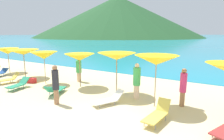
{
  "coord_description": "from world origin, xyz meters",
  "views": [
    {
      "loc": [
        3.84,
        -4.86,
        3.34
      ],
      "look_at": [
        -1.95,
        4.47,
        1.2
      ],
      "focal_mm": 30.46,
      "sensor_mm": 36.0,
      "label": 1
    }
  ],
  "objects": [
    {
      "name": "cooler_box",
      "position": [
        -7.42,
        2.9,
        0.17
      ],
      "size": [
        0.59,
        0.5,
        0.34
      ],
      "primitive_type": "cube",
      "rotation": [
        0.0,
        0.0,
        0.31
      ],
      "color": "red",
      "rests_on": "ground_plane"
    },
    {
      "name": "lounge_chair_2",
      "position": [
        -4.17,
        2.08,
        0.28
      ],
      "size": [
        1.16,
        1.67,
        0.63
      ],
      "rotation": [
        0.0,
        0.0,
        3.54
      ],
      "color": "#268C66",
      "rests_on": "ground_plane"
    },
    {
      "name": "lounge_chair_8",
      "position": [
        1.74,
        1.8,
        0.33
      ],
      "size": [
        0.67,
        1.59,
        0.77
      ],
      "rotation": [
        0.0,
        0.0,
        -0.1
      ],
      "color": "#D8BF4C",
      "rests_on": "ground_plane"
    },
    {
      "name": "umbrella_2",
      "position": [
        -6.45,
        3.27,
        1.91
      ],
      "size": [
        1.83,
        1.83,
        2.15
      ],
      "color": "#9E7F59",
      "rests_on": "ground_plane"
    },
    {
      "name": "umbrella_4",
      "position": [
        -1.3,
        3.88,
        2.12
      ],
      "size": [
        2.28,
        2.28,
        2.32
      ],
      "color": "#9E7F59",
      "rests_on": "ground_plane"
    },
    {
      "name": "ground_plane",
      "position": [
        0.0,
        10.0,
        -0.15
      ],
      "size": [
        50.0,
        100.0,
        0.3
      ],
      "primitive_type": "cube",
      "color": "beige"
    },
    {
      "name": "lounge_chair_1",
      "position": [
        -8.72,
        2.04,
        0.31
      ],
      "size": [
        0.85,
        1.53,
        0.67
      ],
      "rotation": [
        0.0,
        0.0,
        -0.23
      ],
      "color": "#D8BF4C",
      "rests_on": "ground_plane"
    },
    {
      "name": "beachgoer_4",
      "position": [
        -2.96,
        1.06,
        1.01
      ],
      "size": [
        0.31,
        0.31,
        1.88
      ],
      "rotation": [
        0.0,
        0.0,
        2.36
      ],
      "color": "#A3704C",
      "rests_on": "ground_plane"
    },
    {
      "name": "lounge_chair_0",
      "position": [
        -6.89,
        1.61,
        0.29
      ],
      "size": [
        0.83,
        1.55,
        0.61
      ],
      "rotation": [
        0.0,
        0.0,
        0.21
      ],
      "color": "#268C66",
      "rests_on": "ground_plane"
    },
    {
      "name": "umbrella_1",
      "position": [
        -9.24,
        3.65,
        1.94
      ],
      "size": [
        2.43,
        2.43,
        2.15
      ],
      "color": "#9E7F59",
      "rests_on": "ground_plane"
    },
    {
      "name": "headland_hill",
      "position": [
        -74.11,
        129.21,
        15.88
      ],
      "size": [
        129.42,
        129.42,
        31.75
      ],
      "primitive_type": "cone",
      "color": "#235128",
      "rests_on": "ground_plane"
    },
    {
      "name": "beachgoer_2",
      "position": [
        2.19,
        3.94,
        0.96
      ],
      "size": [
        0.3,
        0.3,
        1.79
      ],
      "rotation": [
        0.0,
        0.0,
        2.81
      ],
      "color": "#A3704C",
      "rests_on": "ground_plane"
    },
    {
      "name": "beachgoer_1",
      "position": [
        -0.06,
        3.82,
        0.97
      ],
      "size": [
        0.38,
        0.38,
        1.84
      ],
      "rotation": [
        0.0,
        0.0,
        3.45
      ],
      "color": "beige",
      "rests_on": "ground_plane"
    },
    {
      "name": "lounge_chair_4",
      "position": [
        -0.83,
        2.35,
        0.25
      ],
      "size": [
        1.18,
        1.64,
        0.63
      ],
      "rotation": [
        0.0,
        0.0,
        -0.47
      ],
      "color": "white",
      "rests_on": "ground_plane"
    },
    {
      "name": "umbrella_0",
      "position": [
        -12.15,
        4.12,
        1.84
      ],
      "size": [
        1.82,
        1.82,
        2.1
      ],
      "color": "#9E7F59",
      "rests_on": "ground_plane"
    },
    {
      "name": "beachgoer_3",
      "position": [
        -4.93,
        4.9,
        0.88
      ],
      "size": [
        0.37,
        0.37,
        1.69
      ],
      "rotation": [
        0.0,
        0.0,
        1.29
      ],
      "color": "#DBAA84",
      "rests_on": "ground_plane"
    },
    {
      "name": "umbrella_3",
      "position": [
        -4.01,
        3.97,
        1.88
      ],
      "size": [
        1.87,
        1.87,
        2.1
      ],
      "color": "#9E7F59",
      "rests_on": "ground_plane"
    },
    {
      "name": "umbrella_5",
      "position": [
        1.12,
        3.23,
        2.17
      ],
      "size": [
        2.08,
        2.08,
        2.39
      ],
      "color": "#9E7F59",
      "rests_on": "ground_plane"
    }
  ]
}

